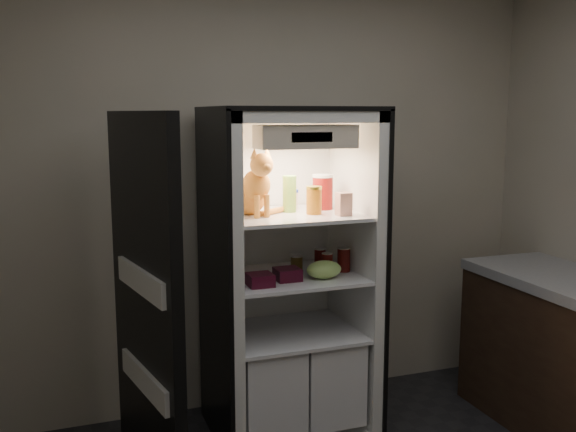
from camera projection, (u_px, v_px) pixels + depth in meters
name	position (u px, v px, depth m)	size (l,w,h in m)	color
room_shell	(420.00, 176.00, 2.27)	(3.60, 3.60, 3.60)	white
refrigerator	(288.00, 297.00, 3.69)	(0.90, 0.72, 1.88)	white
fridge_door	(146.00, 305.00, 3.13)	(0.23, 0.87, 1.85)	black
tabby_cat	(253.00, 190.00, 3.47)	(0.33, 0.37, 0.37)	orange
parmesan_shaker	(289.00, 194.00, 3.59)	(0.08, 0.08, 0.20)	green
mayo_tub	(291.00, 199.00, 3.70)	(0.08, 0.08, 0.11)	white
salsa_jar	(314.00, 200.00, 3.52)	(0.09, 0.09, 0.15)	maroon
pepper_jar	(323.00, 192.00, 3.69)	(0.12, 0.12, 0.20)	maroon
cream_carton	(344.00, 204.00, 3.47)	(0.07, 0.07, 0.13)	white
soda_can_a	(320.00, 259.00, 3.72)	(0.07, 0.07, 0.12)	black
soda_can_b	(344.00, 260.00, 3.67)	(0.08, 0.08, 0.14)	black
soda_can_c	(327.00, 263.00, 3.62)	(0.06, 0.06, 0.12)	black
condiment_jar	(297.00, 263.00, 3.68)	(0.07, 0.07, 0.10)	#4E3B16
grape_bag	(324.00, 269.00, 3.52)	(0.20, 0.14, 0.10)	#8BB353
berry_box_left	(260.00, 280.00, 3.37)	(0.13, 0.13, 0.07)	#470B1E
berry_box_right	(287.00, 274.00, 3.49)	(0.13, 0.13, 0.07)	#470B1E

